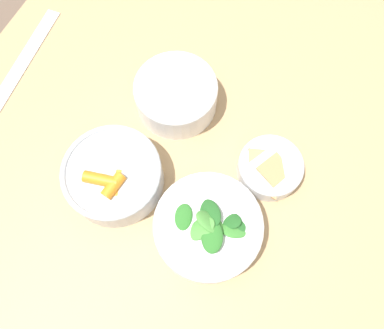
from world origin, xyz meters
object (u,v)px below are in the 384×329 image
Objects in this scene: bowl_greens at (209,227)px; ruler at (23,62)px; bowl_carrots at (113,176)px; bowl_beans_hotdog at (176,96)px; bowl_cookies at (270,167)px.

ruler is (0.15, 0.49, -0.03)m from bowl_greens.
ruler is (0.14, 0.30, -0.03)m from bowl_carrots.
bowl_greens is 0.26m from bowl_beans_hotdog.
ruler is at bearing 72.60° from bowl_greens.
bowl_greens reaches higher than bowl_beans_hotdog.
bowl_carrots reaches higher than bowl_beans_hotdog.
bowl_carrots is 0.19m from bowl_greens.
bowl_carrots is 0.34m from ruler.
bowl_beans_hotdog is at bearing 75.87° from bowl_cookies.
bowl_carrots reaches higher than bowl_cookies.
ruler is (-0.05, 0.33, -0.03)m from bowl_beans_hotdog.
bowl_beans_hotdog is 0.57× the size of ruler.
bowl_carrots is 0.19m from bowl_beans_hotdog.
bowl_beans_hotdog reaches higher than bowl_cookies.
bowl_carrots is at bearing 119.61° from bowl_cookies.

